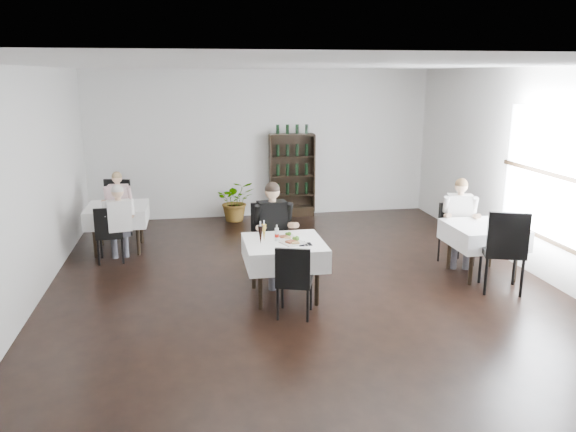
% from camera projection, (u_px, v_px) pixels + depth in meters
% --- Properties ---
extents(room_shell, '(9.00, 9.00, 9.00)m').
position_uv_depth(room_shell, '(307.00, 186.00, 7.22)').
color(room_shell, black).
rests_on(room_shell, ground).
extents(window_right, '(0.06, 2.30, 1.85)m').
position_uv_depth(window_right, '(551.00, 177.00, 7.81)').
color(window_right, white).
rests_on(window_right, room_shell).
extents(wine_shelf, '(0.90, 0.28, 1.75)m').
position_uv_depth(wine_shelf, '(292.00, 176.00, 11.60)').
color(wine_shelf, black).
rests_on(wine_shelf, ground).
extents(main_table, '(1.03, 1.03, 0.77)m').
position_uv_depth(main_table, '(284.00, 252.00, 7.38)').
color(main_table, black).
rests_on(main_table, ground).
extents(left_table, '(0.98, 0.98, 0.77)m').
position_uv_depth(left_table, '(117.00, 214.00, 9.36)').
color(left_table, black).
rests_on(left_table, ground).
extents(right_table, '(0.98, 0.98, 0.77)m').
position_uv_depth(right_table, '(483.00, 235.00, 8.18)').
color(right_table, black).
rests_on(right_table, ground).
extents(potted_tree, '(0.77, 0.68, 0.83)m').
position_uv_depth(potted_tree, '(236.00, 201.00, 11.32)').
color(potted_tree, '#235F20').
rests_on(potted_tree, ground).
extents(main_chair_far, '(0.55, 0.56, 1.11)m').
position_uv_depth(main_chair_far, '(269.00, 237.00, 8.02)').
color(main_chair_far, black).
rests_on(main_chair_far, ground).
extents(main_chair_near, '(0.53, 0.53, 0.92)m').
position_uv_depth(main_chair_near, '(294.00, 277.00, 6.75)').
color(main_chair_near, black).
rests_on(main_chair_near, ground).
extents(left_chair_far, '(0.58, 0.58, 1.05)m').
position_uv_depth(left_chair_far, '(116.00, 205.00, 10.12)').
color(left_chair_far, black).
rests_on(left_chair_far, ground).
extents(left_chair_near, '(0.43, 0.43, 0.91)m').
position_uv_depth(left_chair_near, '(110.00, 231.00, 8.76)').
color(left_chair_near, black).
rests_on(left_chair_near, ground).
extents(right_chair_far, '(0.50, 0.51, 0.95)m').
position_uv_depth(right_chair_far, '(455.00, 229.00, 8.77)').
color(right_chair_far, black).
rests_on(right_chair_far, ground).
extents(right_chair_near, '(0.67, 0.68, 1.16)m').
position_uv_depth(right_chair_near, '(505.00, 246.00, 7.51)').
color(right_chair_near, black).
rests_on(right_chair_near, ground).
extents(diner_main, '(0.57, 0.59, 1.45)m').
position_uv_depth(diner_main, '(274.00, 225.00, 7.85)').
color(diner_main, '#3D3C44').
rests_on(diner_main, ground).
extents(diner_left_far, '(0.48, 0.48, 1.24)m').
position_uv_depth(diner_left_far, '(118.00, 201.00, 9.89)').
color(diner_left_far, '#3D3C44').
rests_on(diner_left_far, ground).
extents(diner_left_near, '(0.52, 0.54, 1.26)m').
position_uv_depth(diner_left_near, '(119.00, 217.00, 8.73)').
color(diner_left_near, '#3D3C44').
rests_on(diner_left_near, ground).
extents(diner_right_far, '(0.57, 0.60, 1.35)m').
position_uv_depth(diner_right_far, '(460.00, 215.00, 8.65)').
color(diner_right_far, '#3D3C44').
rests_on(diner_right_far, ground).
extents(plate_far, '(0.24, 0.24, 0.08)m').
position_uv_depth(plate_far, '(286.00, 237.00, 7.49)').
color(plate_far, white).
rests_on(plate_far, main_table).
extents(plate_near, '(0.35, 0.35, 0.08)m').
position_uv_depth(plate_near, '(293.00, 242.00, 7.25)').
color(plate_near, white).
rests_on(plate_near, main_table).
extents(pilsner_dark, '(0.07, 0.07, 0.30)m').
position_uv_depth(pilsner_dark, '(260.00, 235.00, 7.20)').
color(pilsner_dark, black).
rests_on(pilsner_dark, main_table).
extents(pilsner_lager, '(0.07, 0.07, 0.28)m').
position_uv_depth(pilsner_lager, '(264.00, 232.00, 7.34)').
color(pilsner_lager, gold).
rests_on(pilsner_lager, main_table).
extents(coke_bottle, '(0.06, 0.06, 0.22)m').
position_uv_depth(coke_bottle, '(277.00, 234.00, 7.34)').
color(coke_bottle, silver).
rests_on(coke_bottle, main_table).
extents(napkin_cutlery, '(0.17, 0.19, 0.02)m').
position_uv_depth(napkin_cutlery, '(305.00, 244.00, 7.20)').
color(napkin_cutlery, black).
rests_on(napkin_cutlery, main_table).
extents(pepper_mill, '(0.04, 0.04, 0.10)m').
position_uv_depth(pepper_mill, '(492.00, 219.00, 8.27)').
color(pepper_mill, black).
rests_on(pepper_mill, right_table).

